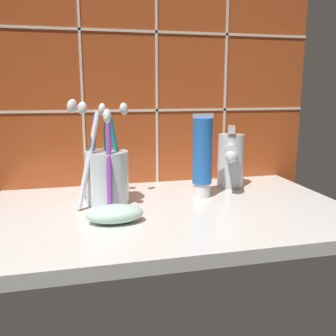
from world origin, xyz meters
TOP-DOWN VIEW (x-y plane):
  - sink_counter at (0.00, 0.00)cm, footprint 61.01×38.25cm
  - tile_wall_backsplash at (0.01, 19.37)cm, footprint 71.01×1.72cm
  - toothbrush_cup at (-10.33, 5.38)cm, footprint 11.38×12.14cm
  - toothpaste_tube at (7.39, 5.42)cm, footprint 3.86×3.68cm
  - sink_faucet at (15.15, 10.46)cm, footprint 6.86×11.65cm
  - soap_bar at (-9.96, -5.14)cm, footprint 8.69×5.04cm

SIDE VIEW (x-z plane):
  - sink_counter at x=0.00cm, z-range 0.00..2.00cm
  - soap_bar at x=-9.96cm, z-range 2.00..4.76cm
  - toothbrush_cup at x=-10.33cm, z-range -1.85..16.78cm
  - sink_faucet at x=15.15cm, z-range 1.82..14.38cm
  - toothpaste_tube at x=7.39cm, z-range 1.96..17.57cm
  - tile_wall_backsplash at x=0.01cm, z-range 0.01..46.33cm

